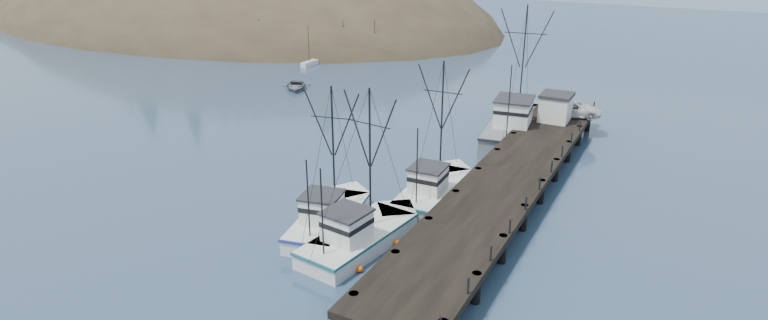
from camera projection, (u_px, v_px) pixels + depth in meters
ground at (241, 244)px, 41.12m from camera, size 400.00×400.00×0.00m
pier at (509, 177)px, 47.61m from camera, size 6.00×44.00×2.00m
headland at (215, 39)px, 139.93m from camera, size 134.80×78.00×51.00m
moored_sailboats at (312, 53)px, 100.07m from camera, size 20.19×18.68×6.35m
trawler_near at (362, 235)px, 40.57m from camera, size 4.87×11.13×11.23m
trawler_mid at (331, 217)px, 43.11m from camera, size 5.25×10.70×10.62m
trawler_far at (435, 188)px, 47.77m from camera, size 3.86×10.96×11.26m
work_vessel at (515, 124)px, 61.73m from camera, size 6.51×16.31×13.48m
pier_shed at (556, 107)px, 59.88m from camera, size 3.00×3.20×2.80m
pickup_truck at (574, 109)px, 61.46m from camera, size 6.16×4.06×1.57m
motorboat at (296, 89)px, 79.66m from camera, size 6.17×6.63×1.12m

